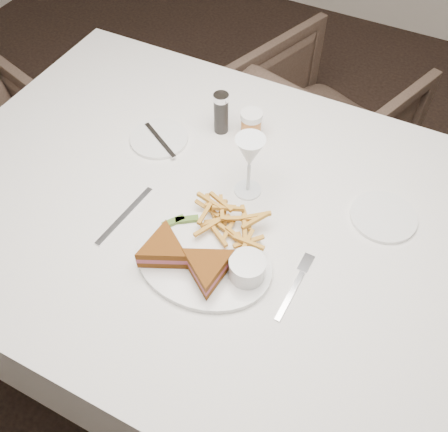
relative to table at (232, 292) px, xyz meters
name	(u,v)px	position (x,y,z in m)	size (l,w,h in m)	color
ground	(239,399)	(0.11, -0.16, -0.38)	(5.00, 5.00, 0.00)	black
table	(232,292)	(0.00, 0.00, 0.00)	(1.58, 1.05, 0.75)	silver
chair_far	(323,117)	(-0.05, 0.96, -0.06)	(0.61, 0.57, 0.62)	#4C3A2F
table_setting	(221,219)	(-0.01, -0.05, 0.41)	(0.79, 0.61, 0.18)	white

